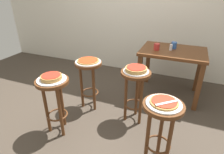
# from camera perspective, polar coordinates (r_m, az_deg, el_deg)

# --- Properties ---
(ground_plane) EXTENTS (6.00, 6.00, 0.00)m
(ground_plane) POSITION_cam_1_polar(r_m,az_deg,el_deg) (2.54, -3.68, -11.73)
(ground_plane) COLOR #42382D
(stool_foreground) EXTENTS (0.35, 0.35, 0.67)m
(stool_foreground) POSITION_cam_1_polar(r_m,az_deg,el_deg) (1.74, 14.68, -13.00)
(stool_foreground) COLOR #5B3319
(stool_foreground) RESTS_ON ground_plane
(serving_plate_foreground) EXTENTS (0.30, 0.30, 0.01)m
(serving_plate_foreground) POSITION_cam_1_polar(r_m,az_deg,el_deg) (1.63, 15.44, -7.79)
(serving_plate_foreground) COLOR silver
(serving_plate_foreground) RESTS_ON stool_foreground
(pizza_foreground) EXTENTS (0.23, 0.23, 0.02)m
(pizza_foreground) POSITION_cam_1_polar(r_m,az_deg,el_deg) (1.62, 15.51, -7.32)
(pizza_foreground) COLOR #B78442
(pizza_foreground) RESTS_ON serving_plate_foreground
(stool_middle) EXTENTS (0.35, 0.35, 0.67)m
(stool_middle) POSITION_cam_1_polar(r_m,az_deg,el_deg) (2.14, -17.12, -5.26)
(stool_middle) COLOR #5B3319
(stool_middle) RESTS_ON ground_plane
(serving_plate_middle) EXTENTS (0.31, 0.31, 0.01)m
(serving_plate_middle) POSITION_cam_1_polar(r_m,az_deg,el_deg) (2.05, -17.81, -0.71)
(serving_plate_middle) COLOR silver
(serving_plate_middle) RESTS_ON stool_middle
(pizza_middle) EXTENTS (0.22, 0.22, 0.05)m
(pizza_middle) POSITION_cam_1_polar(r_m,az_deg,el_deg) (2.04, -17.92, -0.00)
(pizza_middle) COLOR #B78442
(pizza_middle) RESTS_ON serving_plate_middle
(stool_leftside) EXTENTS (0.35, 0.35, 0.67)m
(stool_leftside) POSITION_cam_1_polar(r_m,az_deg,el_deg) (2.24, 7.02, -2.66)
(stool_leftside) COLOR #5B3319
(stool_leftside) RESTS_ON ground_plane
(serving_plate_leftside) EXTENTS (0.29, 0.29, 0.01)m
(serving_plate_leftside) POSITION_cam_1_polar(r_m,az_deg,el_deg) (2.16, 7.30, 1.77)
(serving_plate_leftside) COLOR silver
(serving_plate_leftside) RESTS_ON stool_leftside
(pizza_leftside) EXTENTS (0.25, 0.25, 0.05)m
(pizza_leftside) POSITION_cam_1_polar(r_m,az_deg,el_deg) (2.14, 7.34, 2.46)
(pizza_leftside) COLOR tan
(pizza_leftside) RESTS_ON serving_plate_leftside
(stool_rear) EXTENTS (0.35, 0.35, 0.67)m
(stool_rear) POSITION_cam_1_polar(r_m,az_deg,el_deg) (2.50, -7.00, 0.57)
(stool_rear) COLOR #5B3319
(stool_rear) RESTS_ON ground_plane
(serving_plate_rear) EXTENTS (0.33, 0.33, 0.01)m
(serving_plate_rear) POSITION_cam_1_polar(r_m,az_deg,el_deg) (2.42, -7.25, 4.63)
(serving_plate_rear) COLOR silver
(serving_plate_rear) RESTS_ON stool_rear
(pizza_rear) EXTENTS (0.28, 0.28, 0.02)m
(pizza_rear) POSITION_cam_1_polar(r_m,az_deg,el_deg) (2.42, -7.27, 4.98)
(pizza_rear) COLOR #B78442
(pizza_rear) RESTS_ON serving_plate_rear
(dining_table) EXTENTS (0.90, 0.67, 0.73)m
(dining_table) POSITION_cam_1_polar(r_m,az_deg,el_deg) (2.88, 17.80, 5.44)
(dining_table) COLOR #5B3319
(dining_table) RESTS_ON ground_plane
(cup_near_edge) EXTENTS (0.08, 0.08, 0.09)m
(cup_near_edge) POSITION_cam_1_polar(r_m,az_deg,el_deg) (2.76, 13.41, 8.91)
(cup_near_edge) COLOR red
(cup_near_edge) RESTS_ON dining_table
(cup_far_edge) EXTENTS (0.08, 0.08, 0.09)m
(cup_far_edge) POSITION_cam_1_polar(r_m,az_deg,el_deg) (2.89, 18.24, 9.11)
(cup_far_edge) COLOR #3360B2
(cup_far_edge) RESTS_ON dining_table
(condiment_shaker) EXTENTS (0.04, 0.04, 0.08)m
(condiment_shaker) POSITION_cam_1_polar(r_m,az_deg,el_deg) (2.80, 17.43, 8.58)
(condiment_shaker) COLOR white
(condiment_shaker) RESTS_ON dining_table
(pizza_server_knife) EXTENTS (0.18, 0.16, 0.01)m
(pizza_server_knife) POSITION_cam_1_polar(r_m,az_deg,el_deg) (1.59, 16.53, -7.46)
(pizza_server_knife) COLOR silver
(pizza_server_knife) RESTS_ON pizza_foreground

